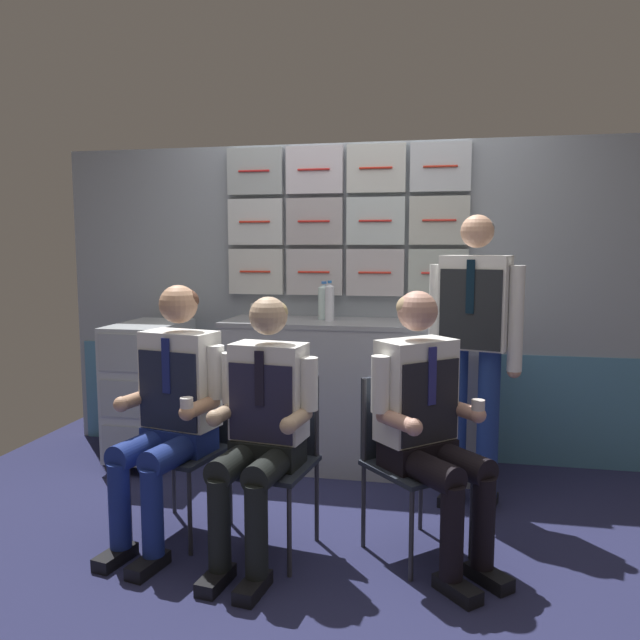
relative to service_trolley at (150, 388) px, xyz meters
The scene contains 15 objects.
ground 1.69m from the service_trolley, 34.89° to the right, with size 4.80×4.80×0.04m, color #232548.
galley_bulkhead 1.51m from the service_trolley, 19.01° to the left, with size 4.20×0.14×2.15m.
galley_counter 1.37m from the service_trolley, ahead, with size 1.70×0.53×0.97m.
service_trolley is the anchor object (origin of this frame).
folding_chair_left 1.08m from the service_trolley, 52.73° to the right, with size 0.48×0.48×0.83m.
crew_member_left 1.21m from the service_trolley, 58.53° to the right, with size 0.52×0.67×1.27m.
folding_chair_center 1.50m from the service_trolley, 40.32° to the right, with size 0.45×0.45×0.83m.
crew_member_center 1.60m from the service_trolley, 45.27° to the right, with size 0.48×0.62×1.23m.
folding_chair_near_trolley 1.96m from the service_trolley, 26.42° to the right, with size 0.57×0.57×0.83m.
crew_member_near_trolley 2.12m from the service_trolley, 27.98° to the right, with size 0.64×0.66×1.25m.
crew_member_standing 2.17m from the service_trolley, ahead, with size 0.50×0.34×1.63m.
water_bottle_tall 1.31m from the service_trolley, 11.60° to the left, with size 0.08×0.08×0.25m.
water_bottle_short 1.35m from the service_trolley, ahead, with size 0.06×0.06×0.26m.
coffee_cup_white 0.89m from the service_trolley, 25.91° to the left, with size 0.07×0.07×0.09m.
espresso_cup_small 1.92m from the service_trolley, ahead, with size 0.07×0.07×0.07m.
Camera 1 is at (0.60, -2.87, 1.45)m, focal length 34.76 mm.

